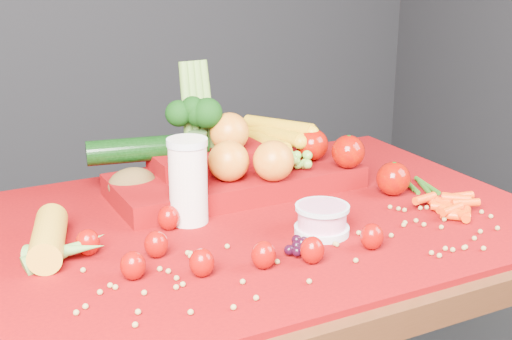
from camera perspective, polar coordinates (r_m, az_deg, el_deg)
name	(u,v)px	position (r m, az deg, el deg)	size (l,w,h in m)	color
table	(261,266)	(1.42, 0.37, -7.72)	(1.10, 0.80, 0.75)	#381D0C
red_cloth	(261,219)	(1.38, 0.38, -3.95)	(1.05, 0.75, 0.01)	#7C0404
milk_glass	(188,178)	(1.32, -5.46, -0.64)	(0.08, 0.08, 0.16)	silver
yogurt_bowl	(322,219)	(1.29, 5.30, -3.89)	(0.10, 0.10, 0.05)	silver
strawberry_scatter	(212,245)	(1.19, -3.54, -5.98)	(0.48, 0.28, 0.05)	#9C0307
dark_grape_cluster	(297,246)	(1.22, 3.26, -6.10)	(0.06, 0.05, 0.03)	black
soybean_scatter	(316,253)	(1.21, 4.81, -6.67)	(0.84, 0.24, 0.01)	#A08745
corn_ear	(60,247)	(1.23, -15.39, -5.94)	(0.22, 0.26, 0.06)	gold
potato	(132,184)	(1.46, -9.86, -1.14)	(0.10, 0.07, 0.07)	#553F1A
baby_carrot_pile	(459,204)	(1.44, 15.93, -2.65)	(0.17, 0.17, 0.03)	#ED3D08
green_bean_pile	(419,185)	(1.57, 12.95, -1.17)	(0.14, 0.12, 0.01)	#245714
produce_mound	(241,162)	(1.50, -1.22, 0.68)	(0.60, 0.37, 0.27)	#7C0404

